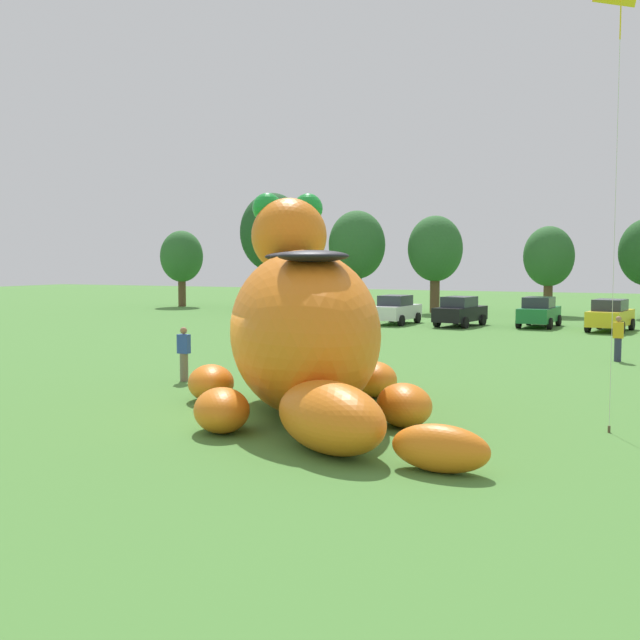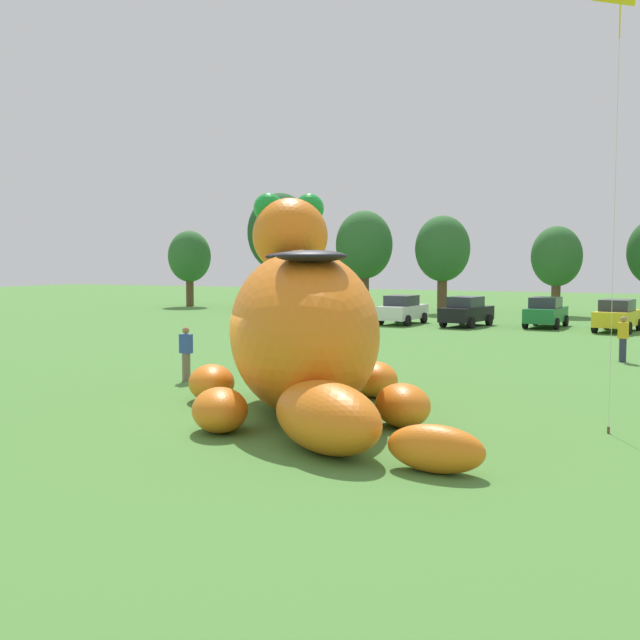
{
  "view_description": "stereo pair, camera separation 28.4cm",
  "coord_description": "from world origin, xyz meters",
  "px_view_note": "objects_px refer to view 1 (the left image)",
  "views": [
    {
      "loc": [
        9.63,
        -16.57,
        3.8
      ],
      "look_at": [
        1.03,
        2.0,
        2.25
      ],
      "focal_mm": 44.51,
      "sensor_mm": 36.0,
      "label": 1
    },
    {
      "loc": [
        9.88,
        -16.45,
        3.8
      ],
      "look_at": [
        1.03,
        2.0,
        2.25
      ],
      "focal_mm": 44.51,
      "sensor_mm": 36.0,
      "label": 2
    }
  ],
  "objects_px": {
    "car_blue": "(333,308)",
    "spectator_near_inflatable": "(297,313)",
    "car_black": "(460,311)",
    "car_yellow": "(610,315)",
    "spectator_by_cars": "(249,333)",
    "car_green": "(539,312)",
    "spectator_wandering": "(184,354)",
    "giant_inflatable_creature": "(304,329)",
    "spectator_mid_field": "(618,339)",
    "car_red": "(290,305)",
    "car_white": "(396,310)"
  },
  "relations": [
    {
      "from": "car_blue",
      "to": "spectator_near_inflatable",
      "type": "height_order",
      "value": "car_blue"
    },
    {
      "from": "spectator_near_inflatable",
      "to": "car_blue",
      "type": "bearing_deg",
      "value": 90.75
    },
    {
      "from": "car_blue",
      "to": "giant_inflatable_creature",
      "type": "bearing_deg",
      "value": -67.55
    },
    {
      "from": "giant_inflatable_creature",
      "to": "spectator_near_inflatable",
      "type": "height_order",
      "value": "giant_inflatable_creature"
    },
    {
      "from": "spectator_mid_field",
      "to": "spectator_by_cars",
      "type": "height_order",
      "value": "same"
    },
    {
      "from": "car_blue",
      "to": "spectator_by_cars",
      "type": "bearing_deg",
      "value": -77.51
    },
    {
      "from": "car_red",
      "to": "car_blue",
      "type": "bearing_deg",
      "value": -18.29
    },
    {
      "from": "car_black",
      "to": "car_red",
      "type": "bearing_deg",
      "value": 173.29
    },
    {
      "from": "spectator_mid_field",
      "to": "spectator_by_cars",
      "type": "relative_size",
      "value": 1.0
    },
    {
      "from": "giant_inflatable_creature",
      "to": "car_blue",
      "type": "distance_m",
      "value": 29.46
    },
    {
      "from": "car_red",
      "to": "spectator_wandering",
      "type": "distance_m",
      "value": 26.94
    },
    {
      "from": "car_black",
      "to": "spectator_mid_field",
      "type": "relative_size",
      "value": 2.52
    },
    {
      "from": "car_black",
      "to": "giant_inflatable_creature",
      "type": "bearing_deg",
      "value": -83.24
    },
    {
      "from": "spectator_by_cars",
      "to": "spectator_wandering",
      "type": "xyz_separation_m",
      "value": [
        1.79,
        -7.15,
        0.0
      ]
    },
    {
      "from": "car_yellow",
      "to": "spectator_by_cars",
      "type": "relative_size",
      "value": 2.51
    },
    {
      "from": "giant_inflatable_creature",
      "to": "car_black",
      "type": "bearing_deg",
      "value": 96.76
    },
    {
      "from": "car_black",
      "to": "spectator_mid_field",
      "type": "height_order",
      "value": "car_black"
    },
    {
      "from": "car_blue",
      "to": "spectator_by_cars",
      "type": "height_order",
      "value": "car_blue"
    },
    {
      "from": "spectator_by_cars",
      "to": "spectator_mid_field",
      "type": "bearing_deg",
      "value": 15.25
    },
    {
      "from": "spectator_wandering",
      "to": "car_red",
      "type": "bearing_deg",
      "value": 109.88
    },
    {
      "from": "car_yellow",
      "to": "car_green",
      "type": "bearing_deg",
      "value": 164.27
    },
    {
      "from": "car_blue",
      "to": "spectator_wandering",
      "type": "bearing_deg",
      "value": -77.04
    },
    {
      "from": "giant_inflatable_creature",
      "to": "car_red",
      "type": "distance_m",
      "value": 32.06
    },
    {
      "from": "giant_inflatable_creature",
      "to": "car_yellow",
      "type": "height_order",
      "value": "giant_inflatable_creature"
    },
    {
      "from": "car_black",
      "to": "spectator_by_cars",
      "type": "relative_size",
      "value": 2.52
    },
    {
      "from": "car_white",
      "to": "spectator_mid_field",
      "type": "relative_size",
      "value": 2.45
    },
    {
      "from": "spectator_wandering",
      "to": "spectator_mid_field",
      "type": "bearing_deg",
      "value": 42.29
    },
    {
      "from": "spectator_wandering",
      "to": "spectator_near_inflatable",
      "type": "bearing_deg",
      "value": 106.17
    },
    {
      "from": "car_red",
      "to": "giant_inflatable_creature",
      "type": "bearing_deg",
      "value": -62.4
    },
    {
      "from": "car_red",
      "to": "car_green",
      "type": "relative_size",
      "value": 1.03
    },
    {
      "from": "car_white",
      "to": "spectator_near_inflatable",
      "type": "xyz_separation_m",
      "value": [
        -4.1,
        -5.0,
        -0.01
      ]
    },
    {
      "from": "car_green",
      "to": "spectator_near_inflatable",
      "type": "relative_size",
      "value": 2.44
    },
    {
      "from": "spectator_near_inflatable",
      "to": "giant_inflatable_creature",
      "type": "bearing_deg",
      "value": -63.06
    },
    {
      "from": "car_yellow",
      "to": "spectator_by_cars",
      "type": "height_order",
      "value": "car_yellow"
    },
    {
      "from": "car_black",
      "to": "spectator_near_inflatable",
      "type": "xyz_separation_m",
      "value": [
        -7.97,
        -5.04,
        -0.01
      ]
    },
    {
      "from": "car_green",
      "to": "spectator_wandering",
      "type": "xyz_separation_m",
      "value": [
        -6.71,
        -25.28,
        -0.01
      ]
    },
    {
      "from": "car_red",
      "to": "car_black",
      "type": "bearing_deg",
      "value": -6.71
    },
    {
      "from": "giant_inflatable_creature",
      "to": "car_green",
      "type": "height_order",
      "value": "giant_inflatable_creature"
    },
    {
      "from": "car_yellow",
      "to": "spectator_wandering",
      "type": "xyz_separation_m",
      "value": [
        -10.61,
        -24.18,
        -0.01
      ]
    },
    {
      "from": "car_red",
      "to": "spectator_by_cars",
      "type": "bearing_deg",
      "value": -67.94
    },
    {
      "from": "spectator_near_inflatable",
      "to": "car_yellow",
      "type": "bearing_deg",
      "value": 18.05
    },
    {
      "from": "spectator_near_inflatable",
      "to": "car_green",
      "type": "bearing_deg",
      "value": 27.49
    },
    {
      "from": "spectator_near_inflatable",
      "to": "spectator_by_cars",
      "type": "height_order",
      "value": "same"
    },
    {
      "from": "car_red",
      "to": "spectator_near_inflatable",
      "type": "relative_size",
      "value": 2.51
    },
    {
      "from": "spectator_near_inflatable",
      "to": "car_white",
      "type": "bearing_deg",
      "value": 50.62
    },
    {
      "from": "car_green",
      "to": "spectator_mid_field",
      "type": "bearing_deg",
      "value": -69.81
    },
    {
      "from": "car_red",
      "to": "car_white",
      "type": "relative_size",
      "value": 1.03
    },
    {
      "from": "giant_inflatable_creature",
      "to": "car_blue",
      "type": "bearing_deg",
      "value": 112.45
    },
    {
      "from": "car_green",
      "to": "spectator_mid_field",
      "type": "distance_m",
      "value": 15.31
    },
    {
      "from": "car_white",
      "to": "car_green",
      "type": "bearing_deg",
      "value": 9.45
    }
  ]
}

